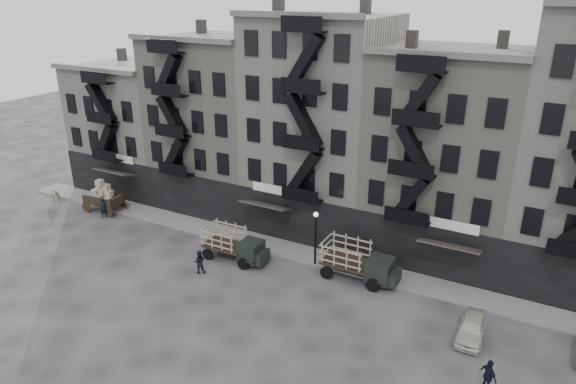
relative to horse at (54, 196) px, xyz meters
The scene contains 15 objects.
ground 23.52m from the horse, ahead, with size 140.00×140.00×0.00m, color #38383A.
sidewalk 23.59m from the horse, ahead, with size 55.00×2.50×0.15m, color slate.
building_west 10.53m from the horse, 67.71° to the left, with size 10.00×11.35×13.20m.
building_midwest 17.26m from the horse, 32.10° to the left, with size 10.00×11.35×16.20m.
building_center 26.11m from the horse, 19.79° to the left, with size 10.00×11.35×18.20m.
building_mideast 35.16m from the horse, 14.16° to the left, with size 10.00×11.35×16.20m.
lamp_post 26.57m from the horse, ahead, with size 0.36×0.36×4.28m.
horse is the anchor object (origin of this frame).
wagon 5.54m from the horse, 10.70° to the left, with size 3.65×2.14×2.98m.
stake_truck_west 20.79m from the horse, ahead, with size 5.04×2.15×2.51m.
stake_truck_east 29.87m from the horse, ahead, with size 5.40×2.27×2.70m.
car_east 38.05m from the horse, ahead, with size 1.50×3.73×1.27m, color beige.
pedestrian_west 6.47m from the horse, ahead, with size 0.66×0.43×1.82m, color black.
pedestrian_mid 20.01m from the horse, 10.29° to the right, with size 0.84×0.66×1.74m, color black.
policeman 39.93m from the horse, ahead, with size 1.09×0.45×1.85m, color black.
Camera 1 is at (16.86, -27.15, 19.00)m, focal length 32.00 mm.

